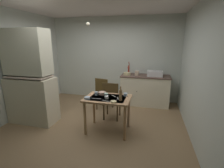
# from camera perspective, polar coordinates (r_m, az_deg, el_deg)

# --- Properties ---
(ground_plane) EXTENTS (5.11, 5.11, 0.00)m
(ground_plane) POSITION_cam_1_polar(r_m,az_deg,el_deg) (3.97, -6.07, -13.97)
(ground_plane) COLOR olive
(wall_back) EXTENTS (4.21, 0.10, 2.65)m
(wall_back) POSITION_cam_1_polar(r_m,az_deg,el_deg) (5.42, 0.82, 8.70)
(wall_back) COLOR silver
(wall_back) RESTS_ON ground
(wall_left) EXTENTS (0.10, 3.99, 2.65)m
(wall_left) POSITION_cam_1_polar(r_m,az_deg,el_deg) (4.70, -31.62, 5.57)
(wall_left) COLOR silver
(wall_left) RESTS_ON ground
(wall_right) EXTENTS (0.10, 3.99, 2.65)m
(wall_right) POSITION_cam_1_polar(r_m,az_deg,el_deg) (3.42, 28.67, 3.28)
(wall_right) COLOR silver
(wall_right) RESTS_ON ground
(hutch_cabinet) EXTENTS (1.10, 0.52, 2.17)m
(hutch_cabinet) POSITION_cam_1_polar(r_m,az_deg,el_deg) (4.21, -26.69, 1.01)
(hutch_cabinet) COLOR beige
(hutch_cabinet) RESTS_ON ground
(counter_cabinet) EXTENTS (1.45, 0.64, 0.90)m
(counter_cabinet) POSITION_cam_1_polar(r_m,az_deg,el_deg) (5.09, 11.38, -2.05)
(counter_cabinet) COLOR beige
(counter_cabinet) RESTS_ON ground
(sink_basin) EXTENTS (0.44, 0.34, 0.15)m
(sink_basin) POSITION_cam_1_polar(r_m,az_deg,el_deg) (4.97, 14.76, 3.59)
(sink_basin) COLOR silver
(sink_basin) RESTS_ON counter_cabinet
(hand_pump) EXTENTS (0.05, 0.27, 0.39)m
(hand_pump) POSITION_cam_1_polar(r_m,az_deg,el_deg) (5.04, 5.85, 5.22)
(hand_pump) COLOR maroon
(hand_pump) RESTS_ON counter_cabinet
(mixing_bowl_counter) EXTENTS (0.22, 0.22, 0.08)m
(mixing_bowl_counter) POSITION_cam_1_polar(r_m,az_deg,el_deg) (4.98, 5.29, 3.58)
(mixing_bowl_counter) COLOR beige
(mixing_bowl_counter) RESTS_ON counter_cabinet
(stoneware_crock) EXTENTS (0.13, 0.13, 0.13)m
(stoneware_crock) POSITION_cam_1_polar(r_m,az_deg,el_deg) (4.97, 8.70, 3.79)
(stoneware_crock) COLOR beige
(stoneware_crock) RESTS_ON counter_cabinet
(dining_table) EXTENTS (0.95, 0.66, 0.76)m
(dining_table) POSITION_cam_1_polar(r_m,az_deg,el_deg) (3.45, -1.51, -6.73)
(dining_table) COLOR tan
(dining_table) RESTS_ON ground
(chair_far_side) EXTENTS (0.41, 0.41, 0.96)m
(chair_far_side) POSITION_cam_1_polar(r_m,az_deg,el_deg) (4.01, -0.21, -5.70)
(chair_far_side) COLOR #4A361D
(chair_far_side) RESTS_ON ground
(chair_by_counter) EXTENTS (0.48, 0.48, 0.92)m
(chair_by_counter) POSITION_cam_1_polar(r_m,az_deg,el_deg) (4.59, -2.96, -3.18)
(chair_by_counter) COLOR #4A371F
(chair_by_counter) RESTS_ON ground
(serving_bowl_wide) EXTENTS (0.16, 0.16, 0.06)m
(serving_bowl_wide) POSITION_cam_1_polar(r_m,az_deg,el_deg) (3.59, -3.47, -3.19)
(serving_bowl_wide) COLOR tan
(serving_bowl_wide) RESTS_ON dining_table
(soup_bowl_small) EXTENTS (0.12, 0.12, 0.05)m
(soup_bowl_small) POSITION_cam_1_polar(r_m,az_deg,el_deg) (3.34, -8.68, -4.86)
(soup_bowl_small) COLOR #9EB2C6
(soup_bowl_small) RESTS_ON dining_table
(sauce_dish) EXTENTS (0.11, 0.11, 0.03)m
(sauce_dish) POSITION_cam_1_polar(r_m,az_deg,el_deg) (3.13, 0.54, -6.25)
(sauce_dish) COLOR beige
(sauce_dish) RESTS_ON dining_table
(teacup_mint) EXTENTS (0.07, 0.07, 0.07)m
(teacup_mint) POSITION_cam_1_polar(r_m,az_deg,el_deg) (3.56, -5.54, -3.29)
(teacup_mint) COLOR #9EB2C6
(teacup_mint) RESTS_ON dining_table
(mug_dark) EXTENTS (0.09, 0.09, 0.06)m
(mug_dark) POSITION_cam_1_polar(r_m,az_deg,el_deg) (3.50, 4.76, -3.68)
(mug_dark) COLOR #9EB2C6
(mug_dark) RESTS_ON dining_table
(mug_tall) EXTENTS (0.08, 0.08, 0.06)m
(mug_tall) POSITION_cam_1_polar(r_m,az_deg,el_deg) (3.32, -1.85, -4.71)
(mug_tall) COLOR white
(mug_tall) RESTS_ON dining_table
(teacup_cream) EXTENTS (0.08, 0.08, 0.08)m
(teacup_cream) POSITION_cam_1_polar(r_m,az_deg,el_deg) (3.44, -2.05, -3.84)
(teacup_cream) COLOR #ADD1C1
(teacup_cream) RESTS_ON dining_table
(glass_bottle) EXTENTS (0.06, 0.06, 0.29)m
(glass_bottle) POSITION_cam_1_polar(r_m,az_deg,el_deg) (3.19, 3.00, -3.86)
(glass_bottle) COLOR olive
(glass_bottle) RESTS_ON dining_table
(table_knife) EXTENTS (0.21, 0.03, 0.00)m
(table_knife) POSITION_cam_1_polar(r_m,az_deg,el_deg) (3.35, -5.58, -5.08)
(table_knife) COLOR silver
(table_knife) RESTS_ON dining_table
(teaspoon_near_bowl) EXTENTS (0.11, 0.09, 0.00)m
(teaspoon_near_bowl) POSITION_cam_1_polar(r_m,az_deg,el_deg) (3.49, 0.60, -4.19)
(teaspoon_near_bowl) COLOR beige
(teaspoon_near_bowl) RESTS_ON dining_table
(teaspoon_by_cup) EXTENTS (0.05, 0.14, 0.00)m
(teaspoon_by_cup) POSITION_cam_1_polar(r_m,az_deg,el_deg) (3.35, 2.05, -5.05)
(teaspoon_by_cup) COLOR beige
(teaspoon_by_cup) RESTS_ON dining_table
(serving_spoon) EXTENTS (0.16, 0.06, 0.00)m
(serving_spoon) POSITION_cam_1_polar(r_m,az_deg,el_deg) (3.21, -2.09, -5.95)
(serving_spoon) COLOR beige
(serving_spoon) RESTS_ON dining_table
(pendant_bulb) EXTENTS (0.08, 0.08, 0.08)m
(pendant_bulb) POSITION_cam_1_polar(r_m,az_deg,el_deg) (3.88, -8.40, 20.04)
(pendant_bulb) COLOR #F9EFCC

